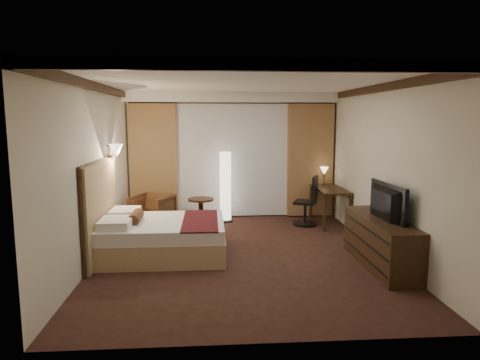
{
  "coord_description": "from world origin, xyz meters",
  "views": [
    {
      "loc": [
        -0.5,
        -6.6,
        2.17
      ],
      "look_at": [
        0.0,
        0.4,
        1.15
      ],
      "focal_mm": 32.0,
      "sensor_mm": 36.0,
      "label": 1
    }
  ],
  "objects": [
    {
      "name": "floor",
      "position": [
        0.0,
        0.0,
        0.0
      ],
      "size": [
        4.5,
        5.5,
        0.01
      ],
      "primitive_type": "cube",
      "color": "black",
      "rests_on": "ground"
    },
    {
      "name": "ceiling",
      "position": [
        0.0,
        0.0,
        2.7
      ],
      "size": [
        4.5,
        5.5,
        0.01
      ],
      "primitive_type": "cube",
      "color": "white",
      "rests_on": "back_wall"
    },
    {
      "name": "back_wall",
      "position": [
        0.0,
        2.75,
        1.35
      ],
      "size": [
        4.5,
        0.02,
        2.7
      ],
      "primitive_type": "cube",
      "color": "beige",
      "rests_on": "floor"
    },
    {
      "name": "left_wall",
      "position": [
        -2.25,
        0.0,
        1.35
      ],
      "size": [
        0.02,
        5.5,
        2.7
      ],
      "primitive_type": "cube",
      "color": "beige",
      "rests_on": "floor"
    },
    {
      "name": "right_wall",
      "position": [
        2.25,
        0.0,
        1.35
      ],
      "size": [
        0.02,
        5.5,
        2.7
      ],
      "primitive_type": "cube",
      "color": "beige",
      "rests_on": "floor"
    },
    {
      "name": "crown_molding",
      "position": [
        0.0,
        0.0,
        2.64
      ],
      "size": [
        4.5,
        5.5,
        0.12
      ],
      "primitive_type": null,
      "color": "black",
      "rests_on": "ceiling"
    },
    {
      "name": "soffit",
      "position": [
        0.0,
        2.5,
        2.6
      ],
      "size": [
        4.5,
        0.5,
        0.2
      ],
      "primitive_type": "cube",
      "color": "white",
      "rests_on": "ceiling"
    },
    {
      "name": "curtain_sheer",
      "position": [
        0.0,
        2.67,
        1.25
      ],
      "size": [
        2.48,
        0.04,
        2.45
      ],
      "primitive_type": "cube",
      "color": "silver",
      "rests_on": "back_wall"
    },
    {
      "name": "curtain_left_drape",
      "position": [
        -1.7,
        2.61,
        1.25
      ],
      "size": [
        1.0,
        0.14,
        2.45
      ],
      "primitive_type": "cube",
      "color": "#A07149",
      "rests_on": "back_wall"
    },
    {
      "name": "curtain_right_drape",
      "position": [
        1.7,
        2.61,
        1.25
      ],
      "size": [
        1.0,
        0.14,
        2.45
      ],
      "primitive_type": "cube",
      "color": "#A07149",
      "rests_on": "back_wall"
    },
    {
      "name": "wall_sconce",
      "position": [
        -2.09,
        0.8,
        1.62
      ],
      "size": [
        0.24,
        0.24,
        0.24
      ],
      "primitive_type": null,
      "color": "white",
      "rests_on": "left_wall"
    },
    {
      "name": "bed",
      "position": [
        -1.23,
        0.06,
        0.28
      ],
      "size": [
        1.91,
        1.49,
        0.56
      ],
      "primitive_type": null,
      "color": "white",
      "rests_on": "floor"
    },
    {
      "name": "headboard",
      "position": [
        -2.2,
        0.06,
        0.75
      ],
      "size": [
        0.12,
        1.79,
        1.5
      ],
      "primitive_type": null,
      "color": "tan",
      "rests_on": "floor"
    },
    {
      "name": "armchair",
      "position": [
        -1.65,
        1.84,
        0.37
      ],
      "size": [
        0.93,
        0.91,
        0.74
      ],
      "primitive_type": "imported",
      "rotation": [
        0.0,
        0.0,
        -0.43
      ],
      "color": "#432114",
      "rests_on": "floor"
    },
    {
      "name": "side_table",
      "position": [
        -0.69,
        1.88,
        0.28
      ],
      "size": [
        0.52,
        0.52,
        0.57
      ],
      "primitive_type": null,
      "color": "black",
      "rests_on": "floor"
    },
    {
      "name": "floor_lamp",
      "position": [
        -0.17,
        2.26,
        0.74
      ],
      "size": [
        0.31,
        0.31,
        1.49
      ],
      "primitive_type": null,
      "color": "white",
      "rests_on": "floor"
    },
    {
      "name": "desk",
      "position": [
        1.95,
        1.87,
        0.38
      ],
      "size": [
        0.55,
        1.24,
        0.75
      ],
      "primitive_type": null,
      "color": "black",
      "rests_on": "floor"
    },
    {
      "name": "desk_lamp",
      "position": [
        1.95,
        2.34,
        0.92
      ],
      "size": [
        0.18,
        0.18,
        0.34
      ],
      "primitive_type": null,
      "color": "#FFD899",
      "rests_on": "desk"
    },
    {
      "name": "office_chair",
      "position": [
        1.43,
        1.82,
        0.51
      ],
      "size": [
        0.65,
        0.65,
        1.02
      ],
      "primitive_type": null,
      "rotation": [
        0.0,
        0.0,
        -0.42
      ],
      "color": "black",
      "rests_on": "floor"
    },
    {
      "name": "dresser",
      "position": [
        2.0,
        -0.67,
        0.36
      ],
      "size": [
        0.5,
        1.85,
        0.72
      ],
      "primitive_type": null,
      "color": "black",
      "rests_on": "floor"
    },
    {
      "name": "television",
      "position": [
        1.97,
        -0.67,
        1.04
      ],
      "size": [
        0.67,
        1.13,
        0.14
      ],
      "primitive_type": "imported",
      "rotation": [
        0.0,
        0.0,
        1.6
      ],
      "color": "black",
      "rests_on": "dresser"
    }
  ]
}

